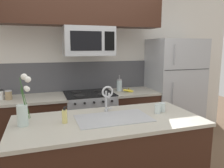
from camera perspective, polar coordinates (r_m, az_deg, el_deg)
rear_partition at (r=3.83m, az=-2.91°, el=4.61°), size 5.20×0.10×2.60m
splash_band at (r=3.72m, az=-7.12°, el=2.08°), size 3.46×0.01×0.48m
back_counter_left at (r=3.51m, az=-20.15°, el=-10.64°), size 1.01×0.65×0.91m
back_counter_right at (r=3.79m, az=5.33°, el=-8.50°), size 0.76×0.65×0.91m
stove_range at (r=3.57m, az=-5.86°, el=-9.60°), size 0.76×0.64×0.93m
microwave at (r=3.35m, az=-6.16°, el=11.04°), size 0.74×0.40×0.43m
upper_cabinet_band at (r=3.35m, az=-8.46°, el=19.82°), size 2.47×0.34×0.60m
refrigerator at (r=4.09m, az=15.76°, el=-1.29°), size 0.88×0.74×1.77m
storage_jar_tall at (r=3.42m, az=-27.24°, el=-2.52°), size 0.10×0.10×0.14m
storage_jar_medium at (r=3.37m, az=-25.42°, el=-2.62°), size 0.09×0.09×0.13m
banana_bunch at (r=3.58m, az=4.38°, el=-1.72°), size 0.19×0.13×0.08m
french_press at (r=3.63m, az=1.92°, el=-0.29°), size 0.09×0.09×0.27m
island_counter at (r=2.45m, az=-0.97°, el=-19.24°), size 1.92×0.89×0.91m
kitchen_sink at (r=2.30m, az=0.38°, el=-10.61°), size 0.76×0.44×0.16m
sink_faucet at (r=2.43m, az=-1.25°, el=-2.98°), size 0.14×0.14×0.31m
dish_soap_bottle at (r=2.18m, az=-12.27°, el=-8.19°), size 0.06×0.05×0.16m
drinking_glass at (r=2.49m, az=11.81°, el=-6.36°), size 0.06×0.06×0.10m
spare_glass at (r=2.57m, az=12.96°, el=-5.91°), size 0.07×0.07×0.10m
flower_vase at (r=2.20m, az=-22.16°, el=-6.26°), size 0.14×0.12×0.49m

